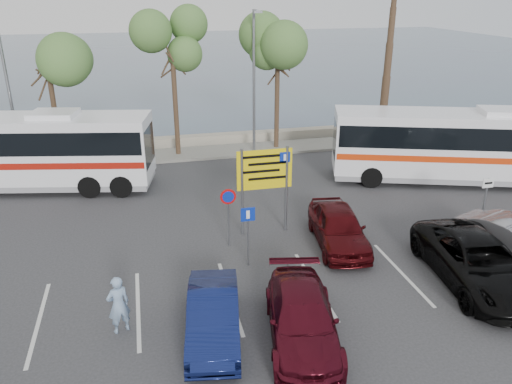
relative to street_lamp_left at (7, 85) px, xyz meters
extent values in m
plane|color=#2F2F31|center=(10.00, -13.52, -4.60)|extent=(120.00, 120.00, 0.00)
cube|color=gray|center=(10.00, 0.48, -4.52)|extent=(44.00, 2.40, 0.15)
cube|color=gray|center=(10.00, 2.48, -4.30)|extent=(48.00, 0.80, 0.60)
plane|color=#45616F|center=(10.00, 46.48, -4.59)|extent=(140.00, 140.00, 0.00)
cylinder|color=#382619|center=(2.00, 0.48, -1.93)|extent=(0.28, 0.28, 5.04)
cylinder|color=#382619|center=(8.50, 0.48, -1.65)|extent=(0.28, 0.28, 5.60)
cylinder|color=#382619|center=(14.50, 0.48, -1.86)|extent=(0.28, 0.28, 5.18)
cylinder|color=#382619|center=(21.50, 0.48, 0.55)|extent=(0.48, 0.48, 10.00)
cylinder|color=slate|center=(0.00, 0.08, -0.45)|extent=(0.16, 0.16, 8.00)
cylinder|color=slate|center=(13.00, 0.08, -0.45)|extent=(0.16, 0.16, 8.00)
cylinder|color=slate|center=(13.00, -0.37, 3.50)|extent=(0.12, 0.90, 0.12)
cube|color=slate|center=(13.00, -0.87, 3.45)|extent=(0.45, 0.25, 0.12)
cylinder|color=slate|center=(10.10, -10.32, -2.80)|extent=(0.12, 0.12, 3.60)
cylinder|color=slate|center=(11.90, -10.32, -2.80)|extent=(0.12, 0.12, 3.60)
cube|color=yellow|center=(11.00, -10.32, -1.90)|extent=(2.20, 0.06, 1.60)
cube|color=#0C2699|center=(11.80, -10.36, -1.45)|extent=(0.42, 0.01, 0.42)
cylinder|color=slate|center=(9.40, -11.12, -3.50)|extent=(0.07, 0.07, 2.20)
cylinder|color=#B20C0C|center=(9.40, -11.15, -2.55)|extent=(0.60, 0.03, 0.60)
cylinder|color=slate|center=(9.80, -12.72, -3.50)|extent=(0.07, 0.07, 2.20)
cube|color=#0C2699|center=(9.80, -12.74, -2.60)|extent=(0.50, 0.03, 0.50)
cylinder|color=slate|center=(19.80, -12.02, -3.50)|extent=(0.07, 0.07, 2.20)
cube|color=white|center=(19.80, -12.04, -2.60)|extent=(0.50, 0.03, 0.40)
cube|color=white|center=(0.72, -3.02, -2.50)|extent=(12.70, 5.09, 3.05)
cube|color=black|center=(0.72, -3.02, -1.96)|extent=(12.47, 5.08, 1.09)
cube|color=#9E150C|center=(0.72, -3.02, -2.99)|extent=(12.59, 5.10, 0.31)
cube|color=gray|center=(0.72, -3.02, -4.03)|extent=(12.58, 5.04, 0.57)
cube|color=white|center=(0.72, -3.02, -0.85)|extent=(2.36, 2.04, 0.25)
cube|color=white|center=(21.83, -7.02, -2.53)|extent=(12.47, 6.40, 3.02)
cube|color=black|center=(21.83, -7.02, -1.99)|extent=(12.25, 6.36, 1.07)
cube|color=red|center=(21.83, -7.02, -3.01)|extent=(12.36, 6.39, 0.31)
cube|color=gray|center=(21.83, -7.02, -4.04)|extent=(12.34, 6.33, 0.56)
cube|color=white|center=(21.83, -7.02, -0.90)|extent=(2.46, 2.21, 0.25)
imported|color=#10194B|center=(8.00, -16.32, -3.93)|extent=(2.05, 4.26, 1.35)
imported|color=#4B0C18|center=(10.40, -17.02, -3.93)|extent=(2.75, 4.92, 1.35)
imported|color=#42090C|center=(13.50, -12.02, -3.84)|extent=(2.38, 4.63, 1.51)
imported|color=black|center=(17.00, -15.62, -3.81)|extent=(3.22, 5.94, 1.58)
imported|color=#829EBD|center=(5.42, -15.52, -3.70)|extent=(0.77, 0.64, 1.80)
imported|color=#303348|center=(21.00, -7.07, -3.79)|extent=(0.66, 0.82, 1.62)
camera|label=1|loc=(6.49, -27.96, 4.62)|focal=35.00mm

